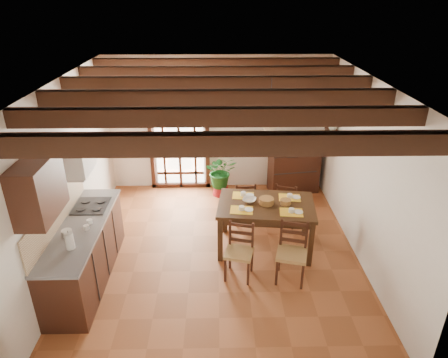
{
  "coord_description": "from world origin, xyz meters",
  "views": [
    {
      "loc": [
        -0.01,
        -5.43,
        3.94
      ],
      "look_at": [
        0.1,
        0.4,
        1.15
      ],
      "focal_mm": 32.0,
      "sensor_mm": 36.0,
      "label": 1
    }
  ],
  "objects_px": {
    "chair_near_right": "(291,263)",
    "chair_far_left": "(244,209)",
    "kitchen_counter": "(85,251)",
    "potted_plant": "(221,170)",
    "dining_table": "(266,210)",
    "sideboard": "(293,172)",
    "chair_far_right": "(286,211)",
    "pendant_lamp": "(269,127)",
    "chair_near_left": "(239,261)",
    "crt_tv": "(296,145)"
  },
  "relations": [
    {
      "from": "chair_near_right",
      "to": "chair_far_left",
      "type": "relative_size",
      "value": 1.1
    },
    {
      "from": "kitchen_counter",
      "to": "potted_plant",
      "type": "relative_size",
      "value": 1.22
    },
    {
      "from": "chair_far_left",
      "to": "dining_table",
      "type": "bearing_deg",
      "value": 105.25
    },
    {
      "from": "kitchen_counter",
      "to": "sideboard",
      "type": "height_order",
      "value": "kitchen_counter"
    },
    {
      "from": "kitchen_counter",
      "to": "chair_near_right",
      "type": "bearing_deg",
      "value": -1.64
    },
    {
      "from": "sideboard",
      "to": "chair_far_right",
      "type": "bearing_deg",
      "value": -113.99
    },
    {
      "from": "chair_near_right",
      "to": "potted_plant",
      "type": "height_order",
      "value": "potted_plant"
    },
    {
      "from": "dining_table",
      "to": "sideboard",
      "type": "relative_size",
      "value": 1.61
    },
    {
      "from": "kitchen_counter",
      "to": "chair_near_right",
      "type": "height_order",
      "value": "kitchen_counter"
    },
    {
      "from": "dining_table",
      "to": "pendant_lamp",
      "type": "distance_m",
      "value": 1.36
    },
    {
      "from": "chair_near_right",
      "to": "pendant_lamp",
      "type": "height_order",
      "value": "pendant_lamp"
    },
    {
      "from": "dining_table",
      "to": "chair_near_right",
      "type": "height_order",
      "value": "chair_near_right"
    },
    {
      "from": "kitchen_counter",
      "to": "chair_near_left",
      "type": "height_order",
      "value": "kitchen_counter"
    },
    {
      "from": "chair_near_left",
      "to": "chair_far_right",
      "type": "bearing_deg",
      "value": 71.84
    },
    {
      "from": "chair_far_right",
      "to": "sideboard",
      "type": "distance_m",
      "value": 1.41
    },
    {
      "from": "kitchen_counter",
      "to": "chair_far_right",
      "type": "relative_size",
      "value": 2.61
    },
    {
      "from": "potted_plant",
      "to": "chair_near_left",
      "type": "bearing_deg",
      "value": -84.93
    },
    {
      "from": "kitchen_counter",
      "to": "dining_table",
      "type": "bearing_deg",
      "value": 15.08
    },
    {
      "from": "sideboard",
      "to": "potted_plant",
      "type": "relative_size",
      "value": 0.55
    },
    {
      "from": "kitchen_counter",
      "to": "crt_tv",
      "type": "distance_m",
      "value": 4.58
    },
    {
      "from": "kitchen_counter",
      "to": "chair_near_left",
      "type": "bearing_deg",
      "value": -0.06
    },
    {
      "from": "kitchen_counter",
      "to": "dining_table",
      "type": "distance_m",
      "value": 2.84
    },
    {
      "from": "kitchen_counter",
      "to": "chair_far_right",
      "type": "distance_m",
      "value": 3.52
    },
    {
      "from": "chair_near_right",
      "to": "pendant_lamp",
      "type": "xyz_separation_m",
      "value": [
        -0.29,
        0.92,
        1.79
      ]
    },
    {
      "from": "kitchen_counter",
      "to": "chair_far_left",
      "type": "distance_m",
      "value": 2.9
    },
    {
      "from": "chair_near_left",
      "to": "pendant_lamp",
      "type": "bearing_deg",
      "value": 74.99
    },
    {
      "from": "crt_tv",
      "to": "potted_plant",
      "type": "distance_m",
      "value": 1.62
    },
    {
      "from": "kitchen_counter",
      "to": "sideboard",
      "type": "distance_m",
      "value": 4.55
    },
    {
      "from": "potted_plant",
      "to": "pendant_lamp",
      "type": "bearing_deg",
      "value": -68.98
    },
    {
      "from": "pendant_lamp",
      "to": "chair_far_right",
      "type": "bearing_deg",
      "value": 53.94
    },
    {
      "from": "chair_near_right",
      "to": "chair_far_right",
      "type": "bearing_deg",
      "value": 98.29
    },
    {
      "from": "crt_tv",
      "to": "kitchen_counter",
      "type": "bearing_deg",
      "value": -151.15
    },
    {
      "from": "kitchen_counter",
      "to": "crt_tv",
      "type": "bearing_deg",
      "value": 38.35
    },
    {
      "from": "chair_far_right",
      "to": "sideboard",
      "type": "relative_size",
      "value": 0.85
    },
    {
      "from": "chair_far_left",
      "to": "kitchen_counter",
      "type": "bearing_deg",
      "value": 28.39
    },
    {
      "from": "chair_far_left",
      "to": "pendant_lamp",
      "type": "distance_m",
      "value": 1.98
    },
    {
      "from": "chair_far_left",
      "to": "sideboard",
      "type": "relative_size",
      "value": 0.83
    },
    {
      "from": "potted_plant",
      "to": "chair_far_left",
      "type": "bearing_deg",
      "value": -69.56
    },
    {
      "from": "dining_table",
      "to": "potted_plant",
      "type": "height_order",
      "value": "potted_plant"
    },
    {
      "from": "potted_plant",
      "to": "pendant_lamp",
      "type": "height_order",
      "value": "pendant_lamp"
    },
    {
      "from": "chair_near_left",
      "to": "sideboard",
      "type": "xyz_separation_m",
      "value": [
        1.3,
        2.83,
        0.16
      ]
    },
    {
      "from": "chair_far_right",
      "to": "crt_tv",
      "type": "xyz_separation_m",
      "value": [
        0.37,
        1.35,
        0.78
      ]
    },
    {
      "from": "kitchen_counter",
      "to": "dining_table",
      "type": "height_order",
      "value": "kitchen_counter"
    },
    {
      "from": "chair_near_right",
      "to": "pendant_lamp",
      "type": "bearing_deg",
      "value": 122.24
    },
    {
      "from": "dining_table",
      "to": "crt_tv",
      "type": "distance_m",
      "value": 2.27
    },
    {
      "from": "dining_table",
      "to": "sideboard",
      "type": "distance_m",
      "value": 2.27
    },
    {
      "from": "dining_table",
      "to": "potted_plant",
      "type": "bearing_deg",
      "value": 116.41
    },
    {
      "from": "dining_table",
      "to": "chair_far_left",
      "type": "bearing_deg",
      "value": 115.84
    },
    {
      "from": "kitchen_counter",
      "to": "chair_far_left",
      "type": "xyz_separation_m",
      "value": [
        2.44,
        1.56,
        -0.21
      ]
    },
    {
      "from": "chair_near_right",
      "to": "potted_plant",
      "type": "bearing_deg",
      "value": 124.43
    }
  ]
}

